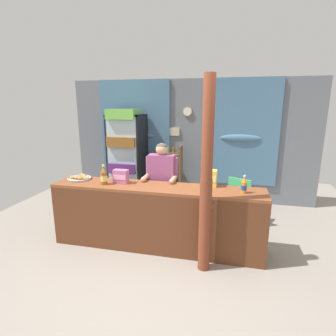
{
  "coord_description": "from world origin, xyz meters",
  "views": [
    {
      "loc": [
        0.86,
        -3.07,
        2.12
      ],
      "look_at": [
        -0.05,
        0.88,
        1.15
      ],
      "focal_mm": 28.47,
      "sensor_mm": 36.0,
      "label": 1
    }
  ],
  "objects_px": {
    "stall_counter": "(154,213)",
    "soda_bottle_iced_tea": "(104,176)",
    "plastic_lawn_chair": "(242,197)",
    "pastry_tray": "(80,178)",
    "soda_bottle_orange_soda": "(244,185)",
    "snack_box_instant_noodle": "(211,178)",
    "bottle_shelf_rack": "(171,173)",
    "snack_box_wafer": "(121,176)",
    "timber_post": "(206,183)",
    "shopkeeper": "(162,178)",
    "drink_fridge": "(127,152)"
  },
  "relations": [
    {
      "from": "stall_counter",
      "to": "soda_bottle_iced_tea",
      "type": "xyz_separation_m",
      "value": [
        -0.78,
        0.03,
        0.5
      ]
    },
    {
      "from": "timber_post",
      "to": "bottle_shelf_rack",
      "type": "relative_size",
      "value": 1.94
    },
    {
      "from": "timber_post",
      "to": "shopkeeper",
      "type": "height_order",
      "value": "timber_post"
    },
    {
      "from": "drink_fridge",
      "to": "soda_bottle_iced_tea",
      "type": "xyz_separation_m",
      "value": [
        0.37,
        -1.87,
        -0.03
      ]
    },
    {
      "from": "soda_bottle_orange_soda",
      "to": "snack_box_instant_noodle",
      "type": "distance_m",
      "value": 0.51
    },
    {
      "from": "stall_counter",
      "to": "bottle_shelf_rack",
      "type": "xyz_separation_m",
      "value": [
        -0.2,
        2.02,
        0.08
      ]
    },
    {
      "from": "shopkeeper",
      "to": "stall_counter",
      "type": "bearing_deg",
      "value": -87.3
    },
    {
      "from": "snack_box_instant_noodle",
      "to": "bottle_shelf_rack",
      "type": "bearing_deg",
      "value": 119.47
    },
    {
      "from": "stall_counter",
      "to": "soda_bottle_orange_soda",
      "type": "xyz_separation_m",
      "value": [
        1.23,
        0.09,
        0.48
      ]
    },
    {
      "from": "stall_counter",
      "to": "timber_post",
      "type": "relative_size",
      "value": 1.26
    },
    {
      "from": "shopkeeper",
      "to": "snack_box_instant_noodle",
      "type": "bearing_deg",
      "value": -17.28
    },
    {
      "from": "soda_bottle_orange_soda",
      "to": "shopkeeper",
      "type": "bearing_deg",
      "value": 159.9
    },
    {
      "from": "plastic_lawn_chair",
      "to": "snack_box_instant_noodle",
      "type": "relative_size",
      "value": 3.6
    },
    {
      "from": "shopkeeper",
      "to": "soda_bottle_orange_soda",
      "type": "bearing_deg",
      "value": -20.1
    },
    {
      "from": "plastic_lawn_chair",
      "to": "snack_box_instant_noodle",
      "type": "xyz_separation_m",
      "value": [
        -0.51,
        -0.97,
        0.58
      ]
    },
    {
      "from": "stall_counter",
      "to": "bottle_shelf_rack",
      "type": "relative_size",
      "value": 2.44
    },
    {
      "from": "snack_box_wafer",
      "to": "pastry_tray",
      "type": "xyz_separation_m",
      "value": [
        -0.72,
        0.04,
        -0.08
      ]
    },
    {
      "from": "plastic_lawn_chair",
      "to": "soda_bottle_orange_soda",
      "type": "distance_m",
      "value": 1.32
    },
    {
      "from": "timber_post",
      "to": "soda_bottle_orange_soda",
      "type": "relative_size",
      "value": 10.02
    },
    {
      "from": "bottle_shelf_rack",
      "to": "soda_bottle_iced_tea",
      "type": "height_order",
      "value": "bottle_shelf_rack"
    },
    {
      "from": "soda_bottle_orange_soda",
      "to": "snack_box_wafer",
      "type": "distance_m",
      "value": 1.79
    },
    {
      "from": "snack_box_wafer",
      "to": "pastry_tray",
      "type": "distance_m",
      "value": 0.73
    },
    {
      "from": "stall_counter",
      "to": "snack_box_instant_noodle",
      "type": "relative_size",
      "value": 13.01
    },
    {
      "from": "soda_bottle_iced_tea",
      "to": "snack_box_wafer",
      "type": "bearing_deg",
      "value": 28.47
    },
    {
      "from": "timber_post",
      "to": "bottle_shelf_rack",
      "type": "distance_m",
      "value": 2.56
    },
    {
      "from": "soda_bottle_iced_tea",
      "to": "stall_counter",
      "type": "bearing_deg",
      "value": -2.57
    },
    {
      "from": "soda_bottle_iced_tea",
      "to": "plastic_lawn_chair",
      "type": "bearing_deg",
      "value": 31.12
    },
    {
      "from": "bottle_shelf_rack",
      "to": "soda_bottle_orange_soda",
      "type": "relative_size",
      "value": 5.18
    },
    {
      "from": "plastic_lawn_chair",
      "to": "snack_box_wafer",
      "type": "relative_size",
      "value": 3.94
    },
    {
      "from": "timber_post",
      "to": "bottle_shelf_rack",
      "type": "xyz_separation_m",
      "value": [
        -0.96,
        2.32,
        -0.51
      ]
    },
    {
      "from": "soda_bottle_orange_soda",
      "to": "snack_box_instant_noodle",
      "type": "relative_size",
      "value": 1.03
    },
    {
      "from": "pastry_tray",
      "to": "timber_post",
      "type": "bearing_deg",
      "value": -13.64
    },
    {
      "from": "shopkeeper",
      "to": "pastry_tray",
      "type": "bearing_deg",
      "value": -164.21
    },
    {
      "from": "snack_box_wafer",
      "to": "pastry_tray",
      "type": "relative_size",
      "value": 0.6
    },
    {
      "from": "stall_counter",
      "to": "snack_box_instant_noodle",
      "type": "height_order",
      "value": "snack_box_instant_noodle"
    },
    {
      "from": "plastic_lawn_chair",
      "to": "snack_box_wafer",
      "type": "xyz_separation_m",
      "value": [
        -1.84,
        -1.12,
        0.57
      ]
    },
    {
      "from": "plastic_lawn_chair",
      "to": "pastry_tray",
      "type": "relative_size",
      "value": 2.35
    },
    {
      "from": "snack_box_instant_noodle",
      "to": "snack_box_wafer",
      "type": "relative_size",
      "value": 1.1
    },
    {
      "from": "timber_post",
      "to": "drink_fridge",
      "type": "bearing_deg",
      "value": 130.8
    },
    {
      "from": "bottle_shelf_rack",
      "to": "plastic_lawn_chair",
      "type": "bearing_deg",
      "value": -26.67
    },
    {
      "from": "pastry_tray",
      "to": "shopkeeper",
      "type": "bearing_deg",
      "value": 15.79
    },
    {
      "from": "drink_fridge",
      "to": "plastic_lawn_chair",
      "type": "distance_m",
      "value": 2.58
    },
    {
      "from": "snack_box_wafer",
      "to": "stall_counter",
      "type": "bearing_deg",
      "value": -15.35
    },
    {
      "from": "drink_fridge",
      "to": "soda_bottle_iced_tea",
      "type": "height_order",
      "value": "drink_fridge"
    },
    {
      "from": "bottle_shelf_rack",
      "to": "snack_box_instant_noodle",
      "type": "height_order",
      "value": "bottle_shelf_rack"
    },
    {
      "from": "soda_bottle_iced_tea",
      "to": "snack_box_instant_noodle",
      "type": "xyz_separation_m",
      "value": [
        1.55,
        0.27,
        -0.01
      ]
    },
    {
      "from": "drink_fridge",
      "to": "shopkeeper",
      "type": "relative_size",
      "value": 1.33
    },
    {
      "from": "stall_counter",
      "to": "soda_bottle_orange_soda",
      "type": "bearing_deg",
      "value": 4.21
    },
    {
      "from": "drink_fridge",
      "to": "plastic_lawn_chair",
      "type": "bearing_deg",
      "value": -14.59
    },
    {
      "from": "drink_fridge",
      "to": "soda_bottle_iced_tea",
      "type": "relative_size",
      "value": 6.77
    }
  ]
}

